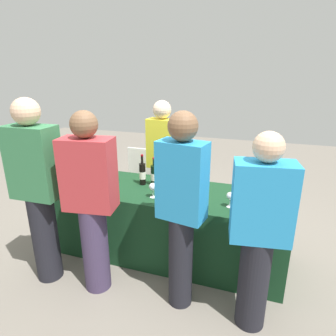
% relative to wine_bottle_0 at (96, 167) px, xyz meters
% --- Properties ---
extents(ground_plane, '(12.00, 12.00, 0.00)m').
position_rel_wine_bottle_0_xyz_m(ground_plane, '(0.94, -0.15, -0.87)').
color(ground_plane, slate).
extents(tasting_table, '(2.39, 0.79, 0.75)m').
position_rel_wine_bottle_0_xyz_m(tasting_table, '(0.94, -0.15, -0.49)').
color(tasting_table, '#14381E').
rests_on(tasting_table, ground_plane).
extents(wine_bottle_0, '(0.07, 0.07, 0.32)m').
position_rel_wine_bottle_0_xyz_m(wine_bottle_0, '(0.00, 0.00, 0.00)').
color(wine_bottle_0, black).
rests_on(wine_bottle_0, tasting_table).
extents(wine_bottle_1, '(0.08, 0.08, 0.32)m').
position_rel_wine_bottle_0_xyz_m(wine_bottle_1, '(0.15, -0.05, -0.00)').
color(wine_bottle_1, black).
rests_on(wine_bottle_1, tasting_table).
extents(wine_bottle_2, '(0.07, 0.07, 0.34)m').
position_rel_wine_bottle_0_xyz_m(wine_bottle_2, '(0.62, -0.07, 0.01)').
color(wine_bottle_2, black).
rests_on(wine_bottle_2, tasting_table).
extents(wine_bottle_3, '(0.07, 0.07, 0.31)m').
position_rel_wine_bottle_0_xyz_m(wine_bottle_3, '(0.75, -0.05, 0.00)').
color(wine_bottle_3, black).
rests_on(wine_bottle_3, tasting_table).
extents(wine_bottle_4, '(0.08, 0.08, 0.31)m').
position_rel_wine_bottle_0_xyz_m(wine_bottle_4, '(1.03, -0.08, -0.00)').
color(wine_bottle_4, black).
rests_on(wine_bottle_4, tasting_table).
extents(wine_glass_0, '(0.07, 0.07, 0.14)m').
position_rel_wine_bottle_0_xyz_m(wine_glass_0, '(0.14, -0.24, -0.02)').
color(wine_glass_0, silver).
rests_on(wine_glass_0, tasting_table).
extents(wine_glass_1, '(0.07, 0.07, 0.15)m').
position_rel_wine_bottle_0_xyz_m(wine_glass_1, '(0.85, -0.36, -0.01)').
color(wine_glass_1, silver).
rests_on(wine_glass_1, tasting_table).
extents(wine_glass_2, '(0.07, 0.07, 0.15)m').
position_rel_wine_bottle_0_xyz_m(wine_glass_2, '(1.59, -0.33, -0.01)').
color(wine_glass_2, silver).
rests_on(wine_glass_2, tasting_table).
extents(wine_glass_3, '(0.07, 0.07, 0.14)m').
position_rel_wine_bottle_0_xyz_m(wine_glass_3, '(1.69, -0.35, -0.02)').
color(wine_glass_3, silver).
rests_on(wine_glass_3, tasting_table).
extents(ice_bucket, '(0.22, 0.22, 0.17)m').
position_rel_wine_bottle_0_xyz_m(ice_bucket, '(0.26, -0.18, -0.03)').
color(ice_bucket, silver).
rests_on(ice_bucket, tasting_table).
extents(server_pouring, '(0.37, 0.23, 1.62)m').
position_rel_wine_bottle_0_xyz_m(server_pouring, '(0.67, 0.43, 0.02)').
color(server_pouring, brown).
rests_on(server_pouring, ground_plane).
extents(guest_0, '(0.44, 0.25, 1.74)m').
position_rel_wine_bottle_0_xyz_m(guest_0, '(-0.05, -0.89, 0.07)').
color(guest_0, black).
rests_on(guest_0, ground_plane).
extents(guest_1, '(0.46, 0.30, 1.65)m').
position_rel_wine_bottle_0_xyz_m(guest_1, '(0.48, -0.86, 0.02)').
color(guest_1, '#3F3351').
rests_on(guest_1, ground_plane).
extents(guest_2, '(0.40, 0.26, 1.67)m').
position_rel_wine_bottle_0_xyz_m(guest_2, '(1.27, -0.80, 0.05)').
color(guest_2, black).
rests_on(guest_2, ground_plane).
extents(guest_3, '(0.45, 0.29, 1.57)m').
position_rel_wine_bottle_0_xyz_m(guest_3, '(1.86, -0.83, -0.03)').
color(guest_3, black).
rests_on(guest_3, ground_plane).
extents(menu_board, '(0.54, 0.04, 0.86)m').
position_rel_wine_bottle_0_xyz_m(menu_board, '(0.20, 0.98, -0.44)').
color(menu_board, white).
rests_on(menu_board, ground_plane).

